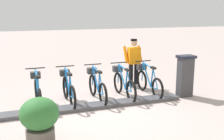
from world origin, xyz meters
TOP-DOWN VIEW (x-y plane):
  - ground_plane at (0.00, 0.00)m, footprint 60.00×60.00m
  - dock_rail_base at (0.00, 0.00)m, footprint 0.44×5.02m
  - payment_kiosk at (0.05, -2.87)m, footprint 0.36×0.52m
  - bike_docked_0 at (0.63, -1.91)m, footprint 1.72×0.54m
  - bike_docked_1 at (0.63, -1.07)m, footprint 1.72×0.54m
  - bike_docked_2 at (0.63, -0.22)m, footprint 1.72×0.54m
  - bike_docked_3 at (0.63, 0.62)m, footprint 1.72×0.54m
  - bike_docked_4 at (0.63, 1.47)m, footprint 1.72×0.54m
  - worker_near_rack at (1.57, -1.82)m, footprint 0.46×0.62m
  - planter_bush at (-1.68, 1.61)m, footprint 0.76×0.76m

SIDE VIEW (x-z plane):
  - ground_plane at x=0.00m, z-range 0.00..0.00m
  - dock_rail_base at x=0.00m, z-range 0.00..0.10m
  - bike_docked_0 at x=0.63m, z-range -0.08..0.94m
  - bike_docked_1 at x=0.63m, z-range -0.08..0.94m
  - bike_docked_2 at x=0.63m, z-range -0.08..0.94m
  - bike_docked_3 at x=0.63m, z-range -0.08..0.94m
  - bike_docked_4 at x=0.63m, z-range -0.08..0.94m
  - planter_bush at x=-1.68m, z-range 0.06..1.03m
  - payment_kiosk at x=0.05m, z-range 0.03..1.31m
  - worker_near_rack at x=1.57m, z-range 0.08..1.74m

